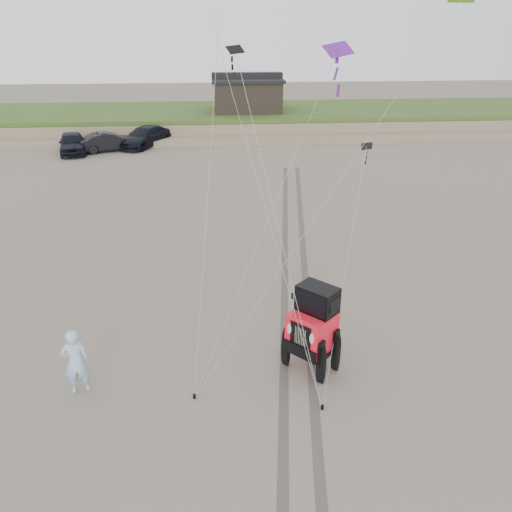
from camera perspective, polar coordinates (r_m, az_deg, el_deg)
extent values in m
plane|color=#6B6054|center=(13.89, 1.18, -15.09)|extent=(160.00, 160.00, 0.00)
cube|color=#7A6B54|center=(49.29, -3.49, 15.21)|extent=(160.00, 12.00, 1.40)
cube|color=#2D4719|center=(49.15, -3.51, 16.19)|extent=(160.00, 12.00, 0.35)
cube|color=#7A6B54|center=(42.98, -3.22, 13.18)|extent=(160.00, 3.50, 0.50)
cube|color=black|center=(48.05, -1.02, 17.81)|extent=(6.00, 5.00, 2.60)
cube|color=black|center=(47.90, -1.03, 19.50)|extent=(6.40, 5.40, 0.25)
cube|color=black|center=(47.86, -1.04, 19.94)|extent=(6.40, 1.20, 0.50)
imported|color=black|center=(41.39, -20.28, 12.03)|extent=(2.90, 4.91, 1.57)
imported|color=black|center=(41.28, -16.50, 12.42)|extent=(4.66, 3.11, 1.45)
imported|color=black|center=(42.21, -12.58, 13.16)|extent=(4.59, 5.71, 1.55)
imported|color=#84B4CC|center=(14.08, -19.90, -11.29)|extent=(0.77, 0.59, 1.91)
cube|color=#62198C|center=(20.09, 9.40, 22.26)|extent=(1.27, 0.96, 0.58)
cube|color=black|center=(18.63, 12.53, 12.15)|extent=(0.39, 0.40, 0.31)
cube|color=black|center=(14.76, -2.40, 22.52)|extent=(0.55, 0.45, 0.24)
cylinder|color=black|center=(13.70, -7.06, -15.63)|extent=(0.08, 0.08, 0.12)
cylinder|color=black|center=(13.40, 7.58, -16.76)|extent=(0.08, 0.08, 0.12)
cube|color=#4C443D|center=(20.79, 3.32, -0.57)|extent=(4.42, 29.74, 0.01)
cube|color=#4C443D|center=(20.91, 5.49, -0.49)|extent=(4.42, 29.74, 0.01)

